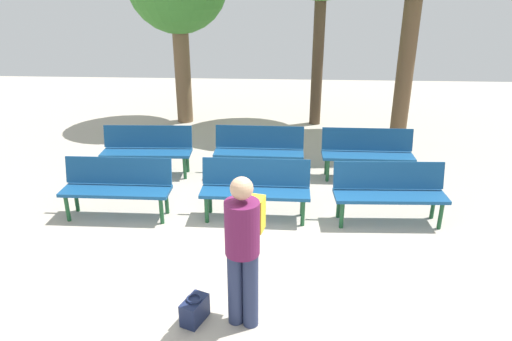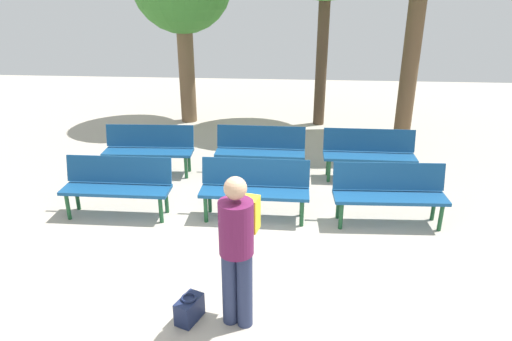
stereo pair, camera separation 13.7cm
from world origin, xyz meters
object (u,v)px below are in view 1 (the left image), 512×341
bench_r0_c0 (117,184)px  bench_r0_c1 (255,186)px  bench_r1_c2 (367,151)px  handbag (195,310)px  bench_r1_c0 (147,147)px  bench_r0_c2 (389,189)px  visitor_with_backpack (243,243)px  bench_r1_c1 (259,148)px

bench_r0_c0 → bench_r0_c1: 2.05m
bench_r1_c2 → handbag: size_ratio=4.41×
bench_r1_c2 → bench_r0_c1: bearing=-139.0°
bench_r1_c2 → handbag: 4.65m
bench_r0_c0 → bench_r0_c1: (2.05, 0.07, 0.00)m
bench_r0_c1 → bench_r1_c0: bearing=143.4°
bench_r0_c2 → visitor_with_backpack: 3.03m
bench_r1_c0 → bench_r1_c2: (3.95, 0.06, 0.00)m
bench_r1_c1 → visitor_with_backpack: 4.00m
bench_r0_c1 → bench_r1_c1: 1.66m
bench_r0_c1 → bench_r0_c2: size_ratio=0.99×
handbag → bench_r0_c2: bearing=43.7°
bench_r0_c1 → visitor_with_backpack: bearing=-89.0°
bench_r0_c1 → visitor_with_backpack: visitor_with_backpack is taller
bench_r1_c0 → bench_r1_c1: same height
bench_r0_c1 → bench_r1_c0: 2.58m
handbag → bench_r1_c0: bearing=111.7°
bench_r1_c0 → visitor_with_backpack: (2.07, -3.88, 0.43)m
bench_r0_c0 → handbag: size_ratio=4.40×
bench_r0_c0 → bench_r1_c1: same height
bench_r0_c1 → handbag: (-0.50, -2.35, -0.37)m
bench_r0_c1 → visitor_with_backpack: 2.36m
bench_r0_c2 → bench_r0_c1: bearing=177.3°
bench_r0_c0 → bench_r1_c0: size_ratio=0.99×
bench_r1_c2 → bench_r1_c0: bearing=-178.7°
bench_r1_c2 → visitor_with_backpack: bearing=-115.1°
bench_r0_c0 → bench_r1_c2: bearing=23.0°
bench_r1_c1 → visitor_with_backpack: visitor_with_backpack is taller
bench_r0_c2 → bench_r1_c0: same height
bench_r0_c2 → bench_r0_c0: bearing=178.5°
bench_r0_c2 → bench_r1_c2: 1.64m
bench_r0_c0 → bench_r1_c0: same height
bench_r0_c1 → bench_r1_c0: (-2.05, 1.56, 0.00)m
bench_r0_c1 → bench_r1_c1: (-0.03, 1.66, 0.00)m
bench_r1_c1 → visitor_with_backpack: size_ratio=0.97×
bench_r1_c2 → bench_r1_c1: bearing=179.4°
bench_r0_c0 → bench_r0_c2: (4.00, 0.05, 0.00)m
bench_r1_c0 → visitor_with_backpack: 4.42m
bench_r1_c0 → visitor_with_backpack: size_ratio=0.98×
bench_r0_c2 → bench_r1_c2: bearing=89.5°
bench_r0_c2 → handbag: bearing=-138.5°
bench_r0_c2 → handbag: size_ratio=4.44×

